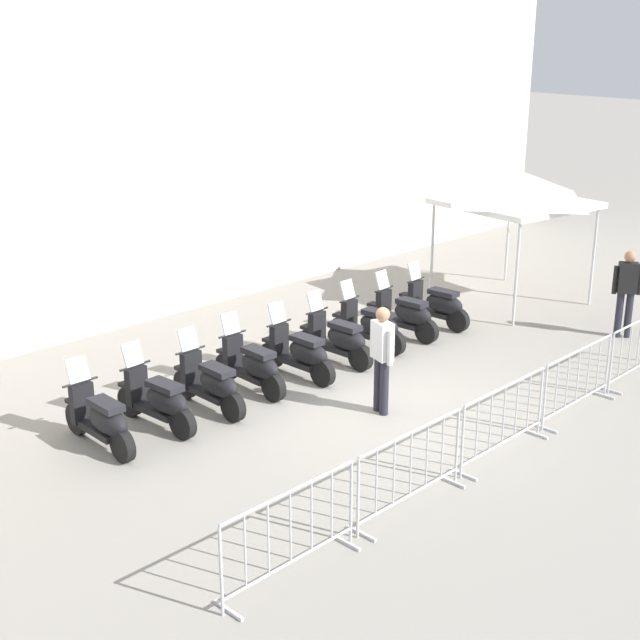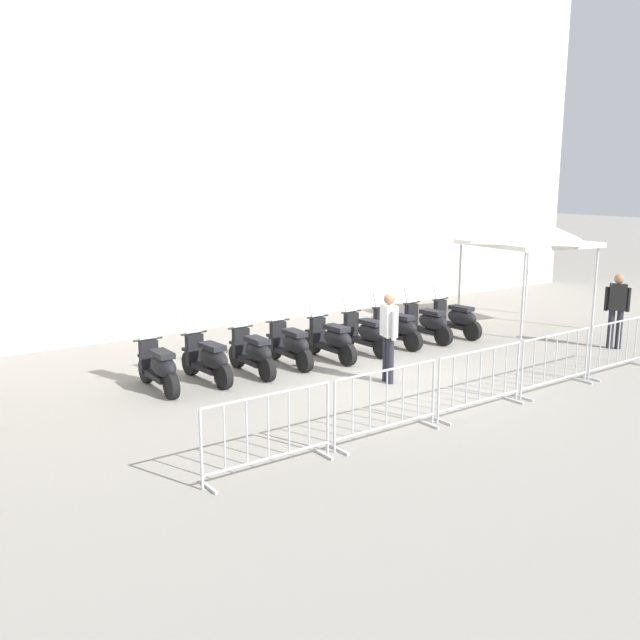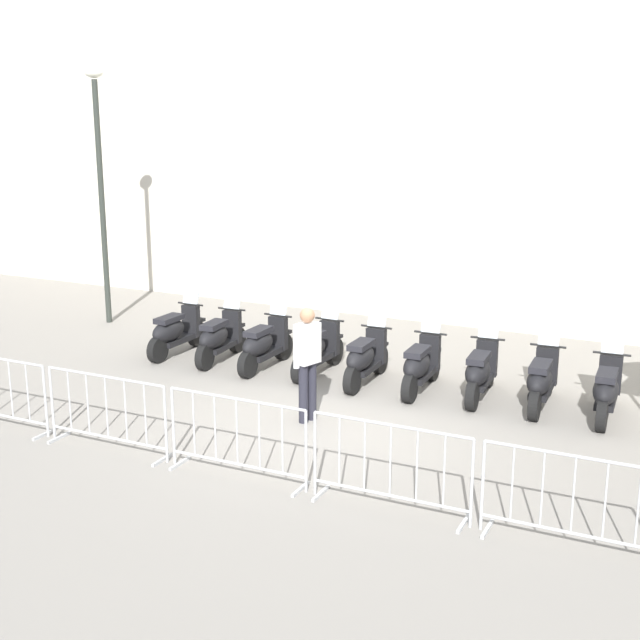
{
  "view_description": "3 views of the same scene",
  "coord_description": "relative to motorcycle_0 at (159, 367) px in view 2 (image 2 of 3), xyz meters",
  "views": [
    {
      "loc": [
        -8.36,
        -9.61,
        5.72
      ],
      "look_at": [
        0.18,
        2.02,
        0.94
      ],
      "focal_mm": 49.19,
      "sensor_mm": 36.0,
      "label": 1
    },
    {
      "loc": [
        -6.9,
        -10.53,
        3.73
      ],
      "look_at": [
        -0.57,
        1.97,
        0.9
      ],
      "focal_mm": 38.0,
      "sensor_mm": 36.0,
      "label": 2
    },
    {
      "loc": [
        6.89,
        -9.77,
        4.59
      ],
      "look_at": [
        -1.29,
        2.04,
        0.96
      ],
      "focal_mm": 48.15,
      "sensor_mm": 36.0,
      "label": 3
    }
  ],
  "objects": [
    {
      "name": "officer_near_row_end",
      "position": [
        4.03,
        -1.39,
        0.53
      ],
      "size": [
        0.27,
        0.54,
        1.73
      ],
      "color": "#23232D",
      "rests_on": "ground"
    },
    {
      "name": "motorcycle_0",
      "position": [
        0.0,
        0.0,
        0.0
      ],
      "size": [
        0.61,
        1.72,
        1.24
      ],
      "color": "black",
      "rests_on": "ground"
    },
    {
      "name": "motorcycle_8",
      "position": [
        7.65,
        1.2,
        0.0
      ],
      "size": [
        0.68,
        1.71,
        1.24
      ],
      "color": "black",
      "rests_on": "ground"
    },
    {
      "name": "motorcycle_7",
      "position": [
        6.69,
        1.07,
        0.0
      ],
      "size": [
        0.69,
        1.71,
        1.24
      ],
      "color": "black",
      "rests_on": "ground"
    },
    {
      "name": "motorcycle_5",
      "position": [
        4.79,
        0.71,
        0.0
      ],
      "size": [
        0.66,
        1.72,
        1.24
      ],
      "color": "black",
      "rests_on": "ground"
    },
    {
      "name": "building_facade",
      "position": [
        2.95,
        6.16,
        6.65
      ],
      "size": [
        28.03,
        6.71,
        14.21
      ],
      "primitive_type": "cube",
      "rotation": [
        0.0,
        0.0,
        0.16
      ],
      "color": "beige",
      "rests_on": "ground"
    },
    {
      "name": "canopy_tent",
      "position": [
        10.17,
        1.5,
        2.06
      ],
      "size": [
        2.71,
        2.71,
        2.91
      ],
      "color": "silver",
      "rests_on": "ground"
    },
    {
      "name": "barrier_segment_4",
      "position": [
        8.52,
        -2.88,
        0.07
      ],
      "size": [
        1.94,
        0.72,
        1.07
      ],
      "color": "#B2B5B7",
      "rests_on": "ground"
    },
    {
      "name": "motorcycle_1",
      "position": [
        0.97,
        0.14,
        0.0
      ],
      "size": [
        0.7,
        1.71,
        1.24
      ],
      "color": "black",
      "rests_on": "ground"
    },
    {
      "name": "motorcycle_4",
      "position": [
        3.84,
        0.54,
        0.0
      ],
      "size": [
        0.65,
        1.72,
        1.24
      ],
      "color": "black",
      "rests_on": "ground"
    },
    {
      "name": "barrier_segment_0",
      "position": [
        0.42,
        -4.15,
        0.07
      ],
      "size": [
        1.94,
        0.72,
        1.07
      ],
      "color": "#B2B5B7",
      "rests_on": "ground"
    },
    {
      "name": "motorcycle_2",
      "position": [
        1.92,
        0.24,
        0.0
      ],
      "size": [
        0.61,
        1.72,
        1.24
      ],
      "color": "black",
      "rests_on": "ground"
    },
    {
      "name": "motorcycle_6",
      "position": [
        5.74,
        0.94,
        0.0
      ],
      "size": [
        0.7,
        1.71,
        1.24
      ],
      "color": "black",
      "rests_on": "ground"
    },
    {
      "name": "motorcycle_3",
      "position": [
        2.86,
        0.51,
        0.0
      ],
      "size": [
        0.59,
        1.72,
        1.24
      ],
      "color": "black",
      "rests_on": "ground"
    },
    {
      "name": "barrier_segment_1",
      "position": [
        2.45,
        -3.84,
        0.07
      ],
      "size": [
        1.94,
        0.72,
        1.07
      ],
      "color": "#B2B5B7",
      "rests_on": "ground"
    },
    {
      "name": "ground_plane",
      "position": [
        4.14,
        -1.4,
        -0.45
      ],
      "size": [
        120.0,
        120.0,
        0.0
      ],
      "primitive_type": "plane",
      "color": "gray"
    },
    {
      "name": "barrier_segment_3",
      "position": [
        6.5,
        -3.2,
        0.07
      ],
      "size": [
        1.94,
        0.72,
        1.07
      ],
      "color": "#B2B5B7",
      "rests_on": "ground"
    },
    {
      "name": "officer_mid_plaza",
      "position": [
        10.15,
        -1.45,
        0.53
      ],
      "size": [
        0.42,
        0.41,
        1.73
      ],
      "color": "#23232D",
      "rests_on": "ground"
    },
    {
      "name": "barrier_segment_2",
      "position": [
        4.47,
        -3.52,
        0.07
      ],
      "size": [
        1.94,
        0.72,
        1.07
      ],
      "color": "#B2B5B7",
      "rests_on": "ground"
    }
  ]
}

